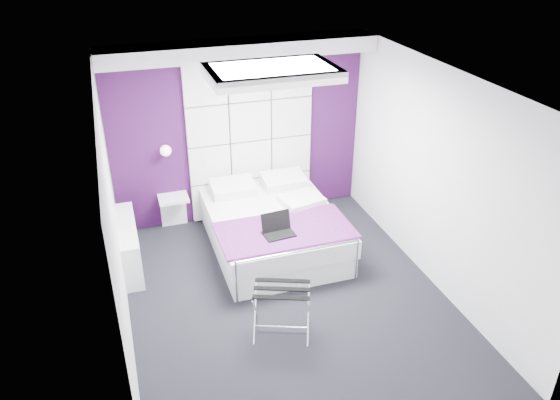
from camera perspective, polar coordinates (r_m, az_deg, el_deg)
The scene contains 15 objects.
floor at distance 6.51m, azimuth 0.89°, elevation -10.36°, with size 4.40×4.40×0.00m, color black.
ceiling at distance 5.30m, azimuth 1.11°, elevation 12.22°, with size 4.40×4.40×0.00m, color white.
wall_back at distance 7.72m, azimuth -4.32°, elevation 7.14°, with size 3.60×3.60×0.00m, color white.
wall_left at distance 5.55m, azimuth -16.90°, elevation -2.95°, with size 4.40×4.40×0.00m, color white.
wall_right at distance 6.54m, azimuth 16.09°, elevation 2.07°, with size 4.40×4.40×0.00m, color white.
accent_wall at distance 7.72m, azimuth -4.30°, elevation 7.11°, with size 3.58×0.02×2.58m, color #340D3A.
soffit at distance 7.15m, azimuth -4.17°, elevation 15.48°, with size 3.58×0.50×0.20m, color white.
headboard at distance 7.75m, azimuth -3.09°, elevation 6.22°, with size 1.80×0.08×2.30m, color silver, non-canonical shape.
skylight at distance 5.87m, azimuth -0.85°, elevation 13.27°, with size 1.36×0.86×0.12m, color white, non-canonical shape.
wall_lamp at distance 7.47m, azimuth -11.90°, elevation 5.18°, with size 0.15×0.15×0.15m, color white.
radiator at distance 7.18m, azimuth -15.46°, elevation -4.55°, with size 0.22×1.20×0.60m, color white.
bed at distance 7.28m, azimuth -0.74°, elevation -2.96°, with size 1.66×2.01×0.71m.
nightstand at distance 7.74m, azimuth -11.09°, elevation 0.17°, with size 0.41×0.32×0.05m, color white.
luggage_rack at distance 5.91m, azimuth 0.18°, elevation -11.45°, with size 0.59×0.43×0.58m.
laptop at distance 6.63m, azimuth -0.25°, elevation -2.98°, with size 0.37×0.26×0.26m.
Camera 1 is at (-1.67, -4.82, 4.05)m, focal length 35.00 mm.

